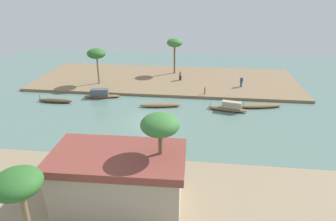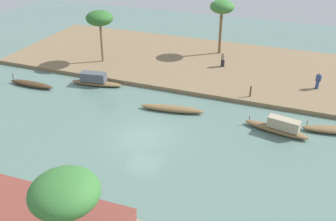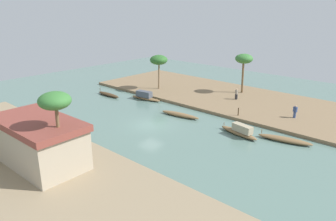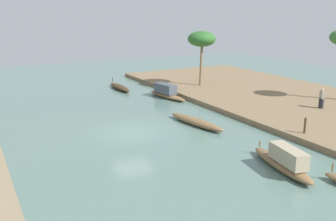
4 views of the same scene
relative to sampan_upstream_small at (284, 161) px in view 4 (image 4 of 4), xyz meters
name	(u,v)px [view 4 (image 4 of 4)]	position (x,y,z in m)	size (l,w,h in m)	color
river_water	(132,132)	(9.22, 4.20, -0.49)	(72.35, 72.35, 0.00)	slate
riverbank_left	(302,103)	(9.22, -11.20, -0.30)	(41.53, 15.01, 0.38)	#846B4C
sampan_upstream_small	(284,161)	(0.00, 0.00, 0.00)	(4.97, 1.87, 1.29)	brown
sampan_foreground	(120,87)	(22.77, -0.20, -0.26)	(4.75, 0.91, 0.95)	#47331E
sampan_downstream_large	(166,92)	(17.27, -2.59, 0.01)	(5.13, 1.72, 1.25)	brown
sampan_midstream	(196,122)	(8.64, -0.33, -0.25)	(5.41, 1.69, 0.48)	brown
person_by_mooring	(321,100)	(6.85, -10.60, 0.52)	(0.48, 0.48, 1.55)	#232328
mooring_post	(305,126)	(2.97, -4.62, 0.38)	(0.14, 0.14, 0.98)	#4C3823
palm_tree_left_far	(202,39)	(19.23, -7.58, 4.46)	(2.77, 2.77, 5.39)	#7F6647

